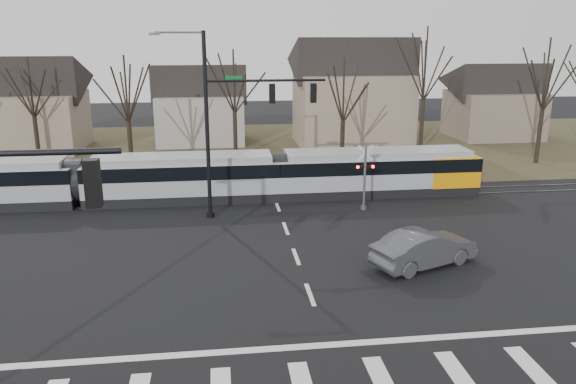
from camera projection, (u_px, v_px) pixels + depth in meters
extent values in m
plane|color=black|center=(319.00, 319.00, 20.44)|extent=(140.00, 140.00, 0.00)
cube|color=#38331E|center=(256.00, 148.00, 51.00)|extent=(140.00, 28.00, 0.01)
cube|color=silver|center=(382.00, 381.00, 16.76)|extent=(0.60, 2.60, 0.01)
cube|color=silver|center=(459.00, 375.00, 17.05)|extent=(0.60, 2.60, 0.01)
cube|color=silver|center=(533.00, 369.00, 17.34)|extent=(0.60, 2.60, 0.01)
cube|color=silver|center=(329.00, 345.00, 18.72)|extent=(28.00, 0.35, 0.01)
cube|color=silver|center=(310.00, 294.00, 22.35)|extent=(0.18, 2.00, 0.01)
cube|color=silver|center=(296.00, 257.00, 26.17)|extent=(0.18, 2.00, 0.01)
cube|color=silver|center=(286.00, 228.00, 29.99)|extent=(0.18, 2.00, 0.01)
cube|color=silver|center=(278.00, 206.00, 33.81)|extent=(0.18, 2.00, 0.01)
cube|color=silver|center=(271.00, 189.00, 37.63)|extent=(0.18, 2.00, 0.01)
cube|color=silver|center=(266.00, 175.00, 41.45)|extent=(0.18, 2.00, 0.01)
cube|color=silver|center=(262.00, 163.00, 45.27)|extent=(0.18, 2.00, 0.01)
cube|color=silver|center=(258.00, 153.00, 49.09)|extent=(0.18, 2.00, 0.01)
cube|color=#59595E|center=(276.00, 201.00, 34.85)|extent=(90.00, 0.12, 0.06)
cube|color=#59595E|center=(273.00, 195.00, 36.19)|extent=(90.00, 0.12, 0.06)
cube|color=gray|center=(183.00, 178.00, 34.64)|extent=(11.84, 2.76, 2.88)
cube|color=black|center=(183.00, 169.00, 34.49)|extent=(11.86, 2.80, 0.84)
cube|color=gray|center=(377.00, 172.00, 36.14)|extent=(12.83, 2.76, 2.88)
cube|color=black|center=(377.00, 163.00, 35.98)|extent=(12.85, 2.80, 0.84)
cube|color=orange|center=(449.00, 169.00, 36.70)|extent=(3.16, 2.82, 1.92)
imported|color=#424348|center=(424.00, 248.00, 24.97)|extent=(5.18, 6.17, 1.64)
cube|color=black|center=(93.00, 183.00, 12.10)|extent=(0.32, 0.32, 1.05)
sphere|color=#FF0C07|center=(91.00, 168.00, 12.01)|extent=(0.22, 0.22, 0.22)
cylinder|color=black|center=(207.00, 128.00, 30.51)|extent=(0.22, 0.22, 10.20)
cylinder|color=black|center=(210.00, 214.00, 31.85)|extent=(0.44, 0.44, 0.30)
cylinder|color=black|center=(266.00, 81.00, 30.23)|extent=(6.50, 0.14, 0.14)
cube|color=#0C5926|center=(233.00, 78.00, 29.97)|extent=(0.90, 0.03, 0.22)
cube|color=black|center=(272.00, 94.00, 30.46)|extent=(0.32, 0.32, 1.05)
sphere|color=#FF0C07|center=(272.00, 87.00, 30.37)|extent=(0.22, 0.22, 0.22)
cube|color=black|center=(313.00, 93.00, 30.73)|extent=(0.32, 0.32, 1.05)
sphere|color=#FF0C07|center=(314.00, 87.00, 30.64)|extent=(0.22, 0.22, 0.22)
cube|color=#59595B|center=(154.00, 34.00, 28.88)|extent=(0.55, 0.22, 0.14)
cylinder|color=#59595B|center=(365.00, 177.00, 32.73)|extent=(0.14, 0.14, 4.00)
cylinder|color=#59595B|center=(364.00, 208.00, 33.24)|extent=(0.36, 0.36, 0.20)
cube|color=silver|center=(366.00, 153.00, 32.35)|extent=(0.95, 0.04, 0.95)
cube|color=silver|center=(366.00, 153.00, 32.35)|extent=(0.95, 0.04, 0.95)
cube|color=black|center=(365.00, 167.00, 32.56)|extent=(1.00, 0.10, 0.12)
sphere|color=#FF0C07|center=(358.00, 167.00, 32.43)|extent=(0.18, 0.18, 0.18)
sphere|color=#FF0C07|center=(373.00, 167.00, 32.54)|extent=(0.18, 0.18, 0.18)
cube|color=gray|center=(30.00, 122.00, 49.81)|extent=(9.00, 8.00, 5.00)
cube|color=gray|center=(201.00, 119.00, 53.60)|extent=(8.00, 7.00, 4.50)
cube|color=gray|center=(351.00, 110.00, 52.16)|extent=(10.00, 8.00, 6.50)
cube|color=#6D5E50|center=(493.00, 115.00, 56.16)|extent=(8.00, 7.00, 4.50)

